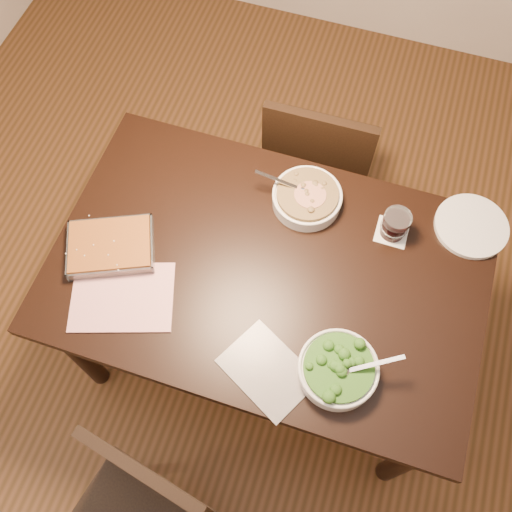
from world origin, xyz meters
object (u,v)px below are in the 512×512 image
at_px(dinner_plate, 471,226).
at_px(chair_far, 318,160).
at_px(broccoli_bowl, 338,369).
at_px(baking_dish, 111,247).
at_px(table, 267,281).
at_px(stew_bowl, 307,197).
at_px(wine_tumbler, 395,224).

bearing_deg(dinner_plate, chair_far, 153.23).
bearing_deg(broccoli_bowl, dinner_plate, 63.83).
bearing_deg(baking_dish, table, -13.35).
bearing_deg(baking_dish, stew_bowl, 10.04).
xyz_separation_m(stew_bowl, wine_tumbler, (0.30, -0.02, 0.02)).
distance_m(wine_tumbler, dinner_plate, 0.27).
height_order(wine_tumbler, chair_far, chair_far).
height_order(table, baking_dish, baking_dish).
relative_size(broccoli_bowl, chair_far, 0.29).
bearing_deg(wine_tumbler, baking_dish, -157.75).
bearing_deg(wine_tumbler, stew_bowl, 175.66).
bearing_deg(table, chair_far, 88.59).
bearing_deg(dinner_plate, table, -149.18).
relative_size(broccoli_bowl, wine_tumbler, 2.57).
distance_m(broccoli_bowl, baking_dish, 0.82).
distance_m(stew_bowl, chair_far, 0.47).
relative_size(baking_dish, chair_far, 0.38).
bearing_deg(baking_dish, broccoli_bowl, -35.52).
height_order(stew_bowl, dinner_plate, stew_bowl).
distance_m(stew_bowl, broccoli_bowl, 0.59).
xyz_separation_m(broccoli_bowl, chair_far, (-0.28, 0.91, -0.29)).
bearing_deg(wine_tumbler, dinner_plate, 22.18).
bearing_deg(chair_far, stew_bowl, 94.23).
relative_size(table, stew_bowl, 5.28).
relative_size(table, wine_tumbler, 13.99).
bearing_deg(broccoli_bowl, stew_bowl, 114.65).
distance_m(broccoli_bowl, chair_far, 1.00).
xyz_separation_m(broccoli_bowl, baking_dish, (-0.80, 0.16, -0.01)).
height_order(stew_bowl, broccoli_bowl, broccoli_bowl).
height_order(broccoli_bowl, dinner_plate, broccoli_bowl).
bearing_deg(dinner_plate, stew_bowl, -171.95).
relative_size(table, baking_dish, 4.19).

